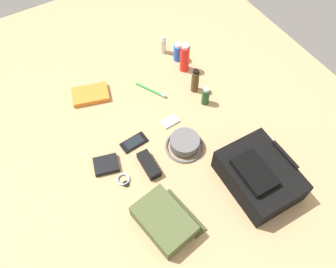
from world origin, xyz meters
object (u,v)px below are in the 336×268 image
Objects in this scene: cologne_bottle at (195,81)px; media_player at (170,122)px; bucket_hat at (185,144)px; sunglasses_case at (149,165)px; paperback_novel at (91,95)px; toiletry_pouch at (165,220)px; lotion_bottle at (163,45)px; sunscreen_spray at (185,58)px; shampoo_bottle at (206,96)px; deodorant_spray at (178,52)px; wallet at (106,165)px; backpack at (259,175)px; cell_phone at (134,142)px; wristwatch at (124,180)px; toothbrush at (153,91)px.

media_player is (0.12, -0.22, -0.06)m from cologne_bottle.
bucket_hat is 1.33× the size of sunglasses_case.
paperback_novel is at bearing -116.32° from cologne_bottle.
toiletry_pouch is at bearing -1.20° from paperback_novel.
lotion_bottle is 0.64× the size of sunscreen_spray.
deodorant_spray is at bearing 172.03° from shampoo_bottle.
wallet is at bearing -57.13° from deodorant_spray.
deodorant_spray is 0.77× the size of cologne_bottle.
cologne_bottle is 1.69× the size of media_player.
bucket_hat is 2.15× the size of media_player.
paperback_novel is 2.47× the size of media_player.
backpack reaches higher than toiletry_pouch.
bucket_hat is 0.36m from cologne_bottle.
sunscreen_spray is (-0.75, 0.10, 0.02)m from backpack.
cell_phone is 1.85× the size of wristwatch.
shampoo_bottle is 0.83× the size of cell_phone.
lotion_bottle is 0.10m from deodorant_spray.
cologne_bottle is at bearing 173.78° from backpack.
cologne_bottle is at bearing -12.52° from sunscreen_spray.
backpack is 0.68m from wallet.
toothbrush is at bearing 149.71° from sunglasses_case.
bucket_hat is at bearing -40.86° from cologne_bottle.
wallet is at bearing -14.42° from paperback_novel.
backpack is 0.49m from sunglasses_case.
deodorant_spray is at bearing 89.75° from paperback_novel.
bucket_hat is 0.87× the size of paperback_novel.
deodorant_spray is at bearing 169.11° from cologne_bottle.
sunglasses_case is (-0.00, 0.13, 0.01)m from wristwatch.
lotion_bottle is at bearing -156.01° from deodorant_spray.
deodorant_spray is at bearing 151.18° from bucket_hat.
wallet is (-0.11, -0.03, 0.01)m from wristwatch.
paperback_novel is 0.53m from sunglasses_case.
cell_phone is (0.03, -0.43, -0.05)m from shampoo_bottle.
toiletry_pouch reaches higher than bucket_hat.
backpack is 0.37m from bucket_hat.
cologne_bottle is at bearing 62.61° from toothbrush.
paperback_novel is 0.43m from wallet.
lotion_bottle reaches higher than paperback_novel.
cell_phone is at bearing -85.90° from shampoo_bottle.
bucket_hat is 1.69× the size of lotion_bottle.
shampoo_bottle is at bearing -0.88° from cologne_bottle.
toiletry_pouch is at bearing -42.89° from cologne_bottle.
media_player is (-0.43, 0.29, -0.03)m from toiletry_pouch.
toiletry_pouch reaches higher than toothbrush.
bucket_hat reaches higher than media_player.
media_player is at bearing -26.67° from lotion_bottle.
bucket_hat is at bearing -53.75° from shampoo_bottle.
backpack is at bearing 51.18° from sunglasses_case.
cell_phone is 0.15m from sunglasses_case.
lotion_bottle is 0.76× the size of cologne_bottle.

